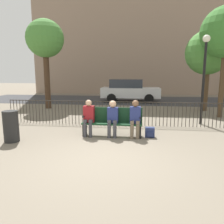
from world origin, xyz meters
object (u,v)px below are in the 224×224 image
Objects in this scene: seated_person_2 at (135,117)px; seated_person_0 at (89,116)px; tree_2 at (208,53)px; seated_person_1 at (113,116)px; backpack at (150,132)px; tree_0 at (45,40)px; park_bench at (112,121)px; lamp_post at (205,66)px; parked_car_0 at (129,90)px; trash_bin at (11,126)px.

seated_person_0 is at bearing -179.97° from seated_person_2.
tree_2 is at bearing 47.83° from seated_person_0.
seated_person_1 is 7.57m from tree_2.
seated_person_1 reaches higher than backpack.
seated_person_1 is at bearing -50.15° from tree_0.
tree_0 reaches higher than seated_person_2.
backpack is 8.64m from tree_0.
park_bench is at bearing -128.34° from tree_2.
lamp_post reaches higher than backpack.
lamp_post is at bearing 33.76° from seated_person_1.
seated_person_2 is 3.76× the size of backpack.
tree_0 is at bearing 130.38° from park_bench.
seated_person_0 is 8.05m from tree_2.
trash_bin is at bearing -106.75° from parked_car_0.
tree_2 reaches higher than lamp_post.
tree_2 is at bearing -38.96° from parked_car_0.
seated_person_1 is 0.28× the size of parked_car_0.
seated_person_0 is at bearing -55.42° from tree_0.
lamp_post is at bearing 45.02° from backpack.
tree_0 is 1.45× the size of lamp_post.
seated_person_2 is at bearing 13.91° from trash_bin.
seated_person_0 is at bearing 22.78° from trash_bin.
tree_0 is 5.38× the size of trash_bin.
seated_person_2 reaches higher than seated_person_0.
tree_0 is (-3.73, 5.41, 3.22)m from seated_person_0.
seated_person_1 is at bearing 17.10° from trash_bin.
parked_car_0 is at bearing 96.95° from backpack.
trash_bin is at bearing -153.49° from lamp_post.
park_bench is 1.27m from backpack.
tree_0 is (-5.23, 5.40, 3.21)m from seated_person_2.
seated_person_1 is 0.98× the size of seated_person_2.
seated_person_1 reaches higher than trash_bin.
lamp_post reaches higher than park_bench.
park_bench is at bearing -148.06° from lamp_post.
park_bench is 2.08× the size of trash_bin.
seated_person_0 reaches higher than backpack.
backpack is at bearing -1.85° from park_bench.
lamp_post is (4.10, 2.21, 1.65)m from seated_person_0.
lamp_post is (2.12, 2.12, 2.15)m from backpack.
tree_2 is at bearing 51.66° from park_bench.
tree_0 reaches higher than parked_car_0.
seated_person_2 reaches higher than seated_person_1.
tree_2 reaches higher than parked_car_0.
tree_2 reaches higher than trash_bin.
seated_person_0 is 7.31m from tree_0.
park_bench is 7.54m from tree_2.
seated_person_2 reaches higher than trash_bin.
seated_person_2 reaches higher than backpack.
seated_person_2 is 0.29× the size of parked_car_0.
park_bench is at bearing 101.39° from seated_person_1.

